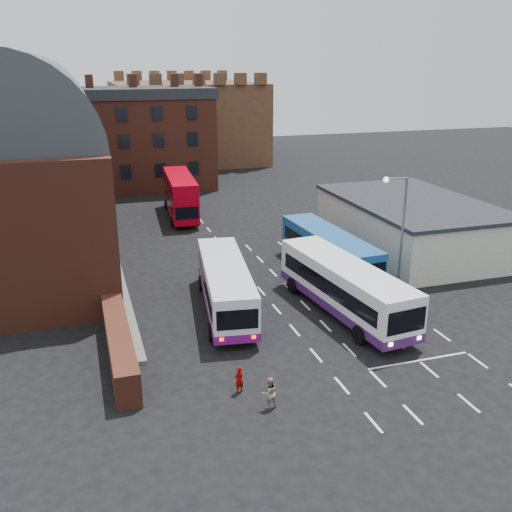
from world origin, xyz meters
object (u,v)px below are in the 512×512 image
object	(u,v)px
bus_white_inbound	(345,285)
bus_red_double	(180,195)
bus_blue	(329,249)
pedestrian_beige	(269,393)
pedestrian_red	(239,379)
bus_white_outbound	(225,283)
street_lamp	(399,226)

from	to	relation	value
bus_white_inbound	bus_red_double	world-z (taller)	bus_red_double
bus_blue	pedestrian_beige	size ratio (longest dim) A/B	7.54
pedestrian_red	pedestrian_beige	size ratio (longest dim) A/B	0.91
pedestrian_red	pedestrian_beige	world-z (taller)	pedestrian_beige
bus_white_outbound	bus_red_double	xyz separation A→B (m)	(1.55, 23.79, 0.45)
bus_blue	bus_white_outbound	bearing A→B (deg)	21.87
bus_red_double	pedestrian_beige	xyz separation A→B (m)	(-2.41, -34.94, -1.52)
bus_blue	bus_red_double	size ratio (longest dim) A/B	1.07
bus_blue	pedestrian_beige	xyz separation A→B (m)	(-10.02, -15.48, -1.08)
bus_blue	bus_red_double	world-z (taller)	bus_red_double
bus_blue	pedestrian_red	xyz separation A→B (m)	(-11.00, -13.83, -1.15)
bus_red_double	pedestrian_red	distance (m)	33.50
bus_white_inbound	bus_blue	world-z (taller)	bus_white_inbound
bus_red_double	street_lamp	world-z (taller)	street_lamp
bus_blue	bus_red_double	distance (m)	20.90
bus_blue	pedestrian_red	bearing A→B (deg)	48.08
bus_red_double	pedestrian_red	bearing A→B (deg)	88.47
bus_white_inbound	street_lamp	world-z (taller)	street_lamp
street_lamp	pedestrian_red	distance (m)	16.25
pedestrian_red	bus_blue	bearing A→B (deg)	-154.20
bus_white_inbound	pedestrian_red	distance (m)	11.16
bus_white_outbound	street_lamp	distance (m)	11.96
bus_white_outbound	bus_red_double	world-z (taller)	bus_red_double
bus_red_double	street_lamp	size ratio (longest dim) A/B	1.32
bus_blue	pedestrian_beige	bearing A→B (deg)	53.66
bus_white_outbound	bus_white_inbound	xyz separation A→B (m)	(6.98, -2.77, 0.12)
bus_white_inbound	bus_blue	xyz separation A→B (m)	(2.19, 7.10, -0.11)
pedestrian_beige	pedestrian_red	bearing A→B (deg)	-67.21
bus_blue	pedestrian_beige	world-z (taller)	bus_blue
bus_white_outbound	pedestrian_beige	bearing A→B (deg)	-86.27
bus_red_double	pedestrian_beige	bearing A→B (deg)	90.34
street_lamp	pedestrian_beige	size ratio (longest dim) A/B	5.34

